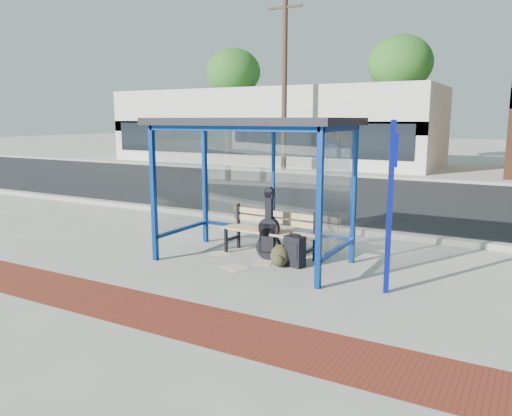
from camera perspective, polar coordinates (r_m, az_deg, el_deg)
The scene contains 19 objects.
ground at distance 8.58m, azimuth -0.37°, elevation -6.10°, with size 120.00×120.00×0.00m, color #B2ADA0.
brick_paver_strip at distance 6.57m, azimuth -11.90°, elevation -11.46°, with size 60.00×1.00×0.01m, color maroon.
curb_near at distance 11.10m, azimuth 7.06°, elevation -2.11°, with size 60.00×0.25×0.12m, color gray.
street_asphalt at distance 15.88m, azimuth 14.07°, elevation 1.14°, with size 60.00×10.00×0.00m, color black.
curb_far at distance 20.80m, azimuth 17.82°, elevation 3.18°, with size 60.00×0.25×0.12m, color gray.
far_sidewalk at distance 22.66m, azimuth 18.79°, elevation 3.52°, with size 60.00×4.00×0.01m, color #B2ADA0.
bus_shelter at distance 8.31m, azimuth -0.14°, elevation 7.87°, with size 3.30×1.80×2.42m.
storefront_white at distance 28.34m, azimuth 1.84°, elevation 9.31°, with size 18.00×6.04×4.00m.
tree_left at distance 34.44m, azimuth -2.58°, elevation 15.20°, with size 3.60×3.60×7.03m.
tree_mid at distance 30.16m, azimuth 16.17°, elevation 15.55°, with size 3.60×3.60×7.03m.
utility_pole_west at distance 22.96m, azimuth 3.27°, elevation 14.37°, with size 1.60×0.24×8.00m.
bench at distance 8.81m, azimuth 1.71°, elevation -2.45°, with size 1.83×0.58×0.85m.
guitar_bag at distance 8.59m, azimuth 1.49°, elevation -3.09°, with size 0.45×0.17×1.19m.
suitcase at distance 8.24m, azimuth 4.42°, elevation -4.96°, with size 0.36×0.27×0.56m.
backpack at distance 8.23m, azimuth 2.69°, elevation -5.56°, with size 0.36×0.34×0.36m.
sign_post at distance 7.00m, azimuth 15.14°, elevation 1.12°, with size 0.15×0.29×2.39m.
newspaper_a at distance 9.09m, azimuth -4.18°, elevation -5.17°, with size 0.38×0.30×0.01m, color white.
newspaper_b at distance 8.21m, azimuth -2.45°, elevation -6.84°, with size 0.41×0.33×0.01m, color white.
newspaper_c at distance 8.49m, azimuth 0.83°, elevation -6.25°, with size 0.36×0.29×0.01m, color white.
Camera 1 is at (4.08, -7.16, 2.40)m, focal length 35.00 mm.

